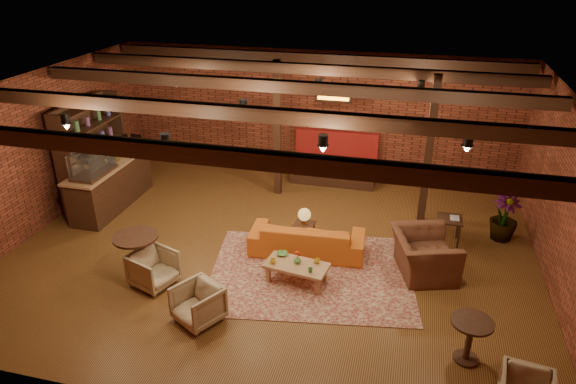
% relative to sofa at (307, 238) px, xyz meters
% --- Properties ---
extents(floor, '(10.00, 10.00, 0.00)m').
position_rel_sofa_xyz_m(floor, '(-0.66, -0.11, -0.32)').
color(floor, '#401F10').
rests_on(floor, ground).
extents(ceiling, '(10.00, 8.00, 0.02)m').
position_rel_sofa_xyz_m(ceiling, '(-0.66, -0.11, 2.88)').
color(ceiling, black).
rests_on(ceiling, wall_back).
extents(wall_back, '(10.00, 0.02, 3.20)m').
position_rel_sofa_xyz_m(wall_back, '(-0.66, 3.89, 1.28)').
color(wall_back, '#5F291B').
rests_on(wall_back, ground).
extents(wall_front, '(10.00, 0.02, 3.20)m').
position_rel_sofa_xyz_m(wall_front, '(-0.66, -4.11, 1.28)').
color(wall_front, '#5F291B').
rests_on(wall_front, ground).
extents(wall_left, '(0.02, 8.00, 3.20)m').
position_rel_sofa_xyz_m(wall_left, '(-5.66, -0.11, 1.28)').
color(wall_left, '#5F291B').
rests_on(wall_left, ground).
extents(wall_right, '(0.02, 8.00, 3.20)m').
position_rel_sofa_xyz_m(wall_right, '(4.34, -0.11, 1.28)').
color(wall_right, '#5F291B').
rests_on(wall_right, ground).
extents(ceiling_beams, '(9.80, 6.40, 0.22)m').
position_rel_sofa_xyz_m(ceiling_beams, '(-0.66, -0.11, 2.76)').
color(ceiling_beams, black).
rests_on(ceiling_beams, ceiling).
extents(ceiling_pipe, '(9.60, 0.12, 0.12)m').
position_rel_sofa_xyz_m(ceiling_pipe, '(-0.66, 1.49, 2.53)').
color(ceiling_pipe, black).
rests_on(ceiling_pipe, ceiling).
extents(post_left, '(0.16, 0.16, 3.20)m').
position_rel_sofa_xyz_m(post_left, '(-1.26, 2.49, 1.28)').
color(post_left, black).
rests_on(post_left, ground).
extents(post_right, '(0.16, 0.16, 3.20)m').
position_rel_sofa_xyz_m(post_right, '(2.14, 1.89, 1.28)').
color(post_right, black).
rests_on(post_right, ground).
extents(service_counter, '(0.80, 2.50, 1.60)m').
position_rel_sofa_xyz_m(service_counter, '(-4.76, 0.89, 0.48)').
color(service_counter, black).
rests_on(service_counter, ground).
extents(plant_counter, '(0.35, 0.39, 0.30)m').
position_rel_sofa_xyz_m(plant_counter, '(-4.66, 1.09, 0.90)').
color(plant_counter, '#337F33').
rests_on(plant_counter, service_counter).
extents(shelving_hutch, '(0.52, 2.00, 2.40)m').
position_rel_sofa_xyz_m(shelving_hutch, '(-5.16, 0.99, 0.88)').
color(shelving_hutch, black).
rests_on(shelving_hutch, ground).
extents(banquette, '(2.10, 0.70, 1.00)m').
position_rel_sofa_xyz_m(banquette, '(-0.06, 3.44, 0.18)').
color(banquette, maroon).
rests_on(banquette, ground).
extents(service_sign, '(0.86, 0.06, 0.30)m').
position_rel_sofa_xyz_m(service_sign, '(-0.06, 2.99, 2.03)').
color(service_sign, orange).
rests_on(service_sign, ceiling).
extents(ceiling_spotlights, '(6.40, 4.40, 0.28)m').
position_rel_sofa_xyz_m(ceiling_spotlights, '(-0.66, -0.11, 2.54)').
color(ceiling_spotlights, black).
rests_on(ceiling_spotlights, ceiling).
extents(rug, '(4.04, 3.33, 0.01)m').
position_rel_sofa_xyz_m(rug, '(0.23, -0.70, -0.31)').
color(rug, maroon).
rests_on(rug, floor).
extents(sofa, '(2.25, 0.99, 0.64)m').
position_rel_sofa_xyz_m(sofa, '(0.00, 0.00, 0.00)').
color(sofa, '#C05A1A').
rests_on(sofa, floor).
extents(coffee_table, '(1.18, 0.71, 0.63)m').
position_rel_sofa_xyz_m(coffee_table, '(0.02, -1.02, 0.02)').
color(coffee_table, olive).
rests_on(coffee_table, floor).
extents(side_table_lamp, '(0.43, 0.43, 0.81)m').
position_rel_sofa_xyz_m(side_table_lamp, '(-0.12, 0.27, 0.29)').
color(side_table_lamp, black).
rests_on(side_table_lamp, floor).
extents(round_table_left, '(0.79, 0.79, 0.83)m').
position_rel_sofa_xyz_m(round_table_left, '(-2.77, -1.51, 0.24)').
color(round_table_left, black).
rests_on(round_table_left, floor).
extents(armchair_a, '(0.83, 0.86, 0.71)m').
position_rel_sofa_xyz_m(armchair_a, '(-2.39, -1.69, 0.03)').
color(armchair_a, beige).
rests_on(armchair_a, floor).
extents(armchair_b, '(0.89, 0.88, 0.69)m').
position_rel_sofa_xyz_m(armchair_b, '(-1.25, -2.41, 0.02)').
color(armchair_b, beige).
rests_on(armchair_b, floor).
extents(armchair_right, '(1.10, 1.37, 1.05)m').
position_rel_sofa_xyz_m(armchair_right, '(2.19, -0.17, 0.20)').
color(armchair_right, brown).
rests_on(armchair_right, floor).
extents(side_table_book, '(0.49, 0.49, 0.56)m').
position_rel_sofa_xyz_m(side_table_book, '(2.67, 1.08, 0.18)').
color(side_table_book, black).
rests_on(side_table_book, floor).
extents(round_table_right, '(0.60, 0.60, 0.70)m').
position_rel_sofa_xyz_m(round_table_right, '(2.84, -2.29, 0.15)').
color(round_table_right, black).
rests_on(round_table_right, floor).
extents(plant_tall, '(2.20, 2.20, 2.99)m').
position_rel_sofa_xyz_m(plant_tall, '(3.74, 1.48, 1.17)').
color(plant_tall, '#4C7F4C').
rests_on(plant_tall, floor).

